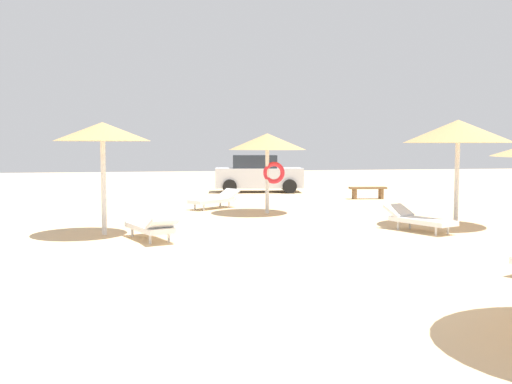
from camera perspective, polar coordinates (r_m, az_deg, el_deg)
name	(u,v)px	position (r m, az deg, el deg)	size (l,w,h in m)	color
ground_plane	(292,281)	(9.58, 3.51, -8.58)	(80.00, 80.00, 0.00)	#DBBA8C
parasol_2	(267,143)	(18.78, 1.11, 4.78)	(2.46, 2.46, 2.54)	silver
parasol_4	(458,132)	(16.67, 18.90, 5.53)	(2.87, 2.87, 2.85)	silver
parasol_5	(103,132)	(14.71, -14.58, 5.59)	(2.31, 2.31, 2.72)	silver
lounger_2	(215,199)	(20.36, -3.96, -0.72)	(1.91, 1.66, 0.63)	white
lounger_4	(418,219)	(15.48, 15.37, -2.54)	(1.33, 2.01, 0.63)	white
lounger_5	(152,227)	(13.73, -9.99, -3.33)	(1.24, 2.02, 0.63)	white
bench_0	(368,190)	(24.31, 10.72, 0.15)	(1.53, 0.56, 0.49)	brown
parked_car	(258,174)	(27.40, 0.18, 1.72)	(4.21, 2.46, 1.72)	silver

